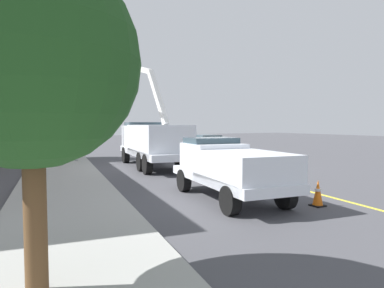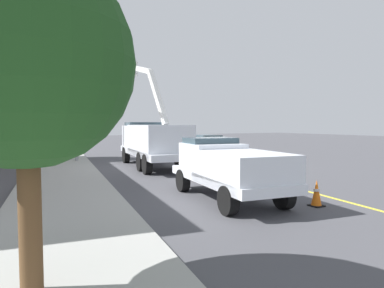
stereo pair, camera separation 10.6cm
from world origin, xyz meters
TOP-DOWN VIEW (x-y plane):
  - ground at (0.00, 0.00)m, footprint 120.00×120.00m
  - sidewalk_far_side at (1.00, 8.58)m, footprint 60.01×10.51m
  - lane_centre_stripe at (0.00, 0.00)m, footprint 49.68×5.94m
  - utility_bucket_truck at (1.91, 3.30)m, footprint 8.43×3.43m
  - service_pickup_truck at (-7.73, 4.40)m, footprint 5.81×2.73m
  - passing_minivan at (7.02, -3.35)m, footprint 4.99×2.44m
  - traffic_cone_leading at (-9.86, 2.52)m, footprint 0.40×0.40m
  - traffic_cone_mid_front at (-4.90, 2.33)m, footprint 0.40×0.40m
  - traffic_cone_mid_rear at (0.37, 1.25)m, footprint 0.40×0.40m
  - traffic_cone_trailing at (5.25, 1.23)m, footprint 0.40×0.40m
  - traffic_signal_mast at (4.16, 7.19)m, footprint 6.86×1.09m
  - street_tree_left at (-11.95, 10.71)m, footprint 3.06×3.06m
  - street_tree_right at (9.42, 8.77)m, footprint 3.81×3.81m

SIDE VIEW (x-z plane):
  - ground at x=0.00m, z-range 0.00..0.00m
  - lane_centre_stripe at x=0.00m, z-range 0.00..0.01m
  - sidewalk_far_side at x=1.00m, z-range 0.00..0.12m
  - traffic_cone_trailing at x=5.25m, z-range -0.01..0.71m
  - traffic_cone_mid_front at x=-4.90m, z-range -0.01..0.71m
  - traffic_cone_mid_rear at x=0.37m, z-range -0.01..0.82m
  - traffic_cone_leading at x=-9.86m, z-range -0.01..0.83m
  - passing_minivan at x=7.02m, z-range 0.13..1.82m
  - service_pickup_truck at x=-7.73m, z-range 0.09..2.15m
  - utility_bucket_truck at x=1.91m, z-range -1.87..5.09m
  - street_tree_left at x=-11.95m, z-range 0.95..5.94m
  - street_tree_right at x=9.42m, z-range 1.00..6.83m
  - traffic_signal_mast at x=4.16m, z-range 1.70..9.36m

